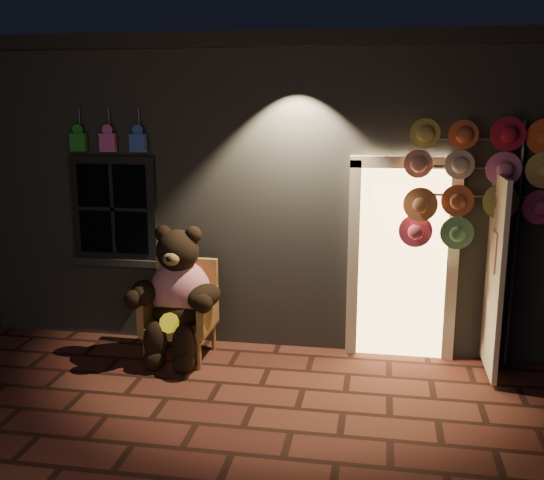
# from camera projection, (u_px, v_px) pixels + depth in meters

# --- Properties ---
(ground) EXTENTS (60.00, 60.00, 0.00)m
(ground) POSITION_uv_depth(u_px,v_px,m) (253.00, 405.00, 5.88)
(ground) COLOR #592C22
(ground) RESTS_ON ground
(shop_building) EXTENTS (7.30, 5.95, 3.51)m
(shop_building) POSITION_uv_depth(u_px,v_px,m) (306.00, 171.00, 9.34)
(shop_building) COLOR slate
(shop_building) RESTS_ON ground
(wicker_armchair) EXTENTS (0.74, 0.67, 1.05)m
(wicker_armchair) POSITION_uv_depth(u_px,v_px,m) (182.00, 309.00, 6.95)
(wicker_armchair) COLOR #A0793E
(wicker_armchair) RESTS_ON ground
(teddy_bear) EXTENTS (1.07, 0.83, 1.47)m
(teddy_bear) POSITION_uv_depth(u_px,v_px,m) (177.00, 295.00, 6.77)
(teddy_bear) COLOR #B6132F
(teddy_bear) RESTS_ON ground
(hat_rack) EXTENTS (1.47, 0.22, 2.59)m
(hat_rack) POSITION_uv_depth(u_px,v_px,m) (476.00, 180.00, 6.34)
(hat_rack) COLOR #59595E
(hat_rack) RESTS_ON ground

